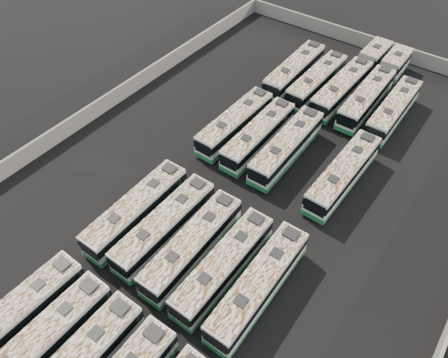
# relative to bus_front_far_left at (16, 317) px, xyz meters

# --- Properties ---
(ground) EXTENTS (140.00, 140.00, 0.00)m
(ground) POSITION_rel_bus_front_far_left_xyz_m (6.17, 22.53, -1.74)
(ground) COLOR black
(ground) RESTS_ON ground
(perimeter_wall) EXTENTS (45.20, 73.20, 2.20)m
(perimeter_wall) POSITION_rel_bus_front_far_left_xyz_m (6.17, 22.53, -0.64)
(perimeter_wall) COLOR slate
(perimeter_wall) RESTS_ON ground
(bus_front_far_left) EXTENTS (2.83, 12.15, 3.41)m
(bus_front_far_left) POSITION_rel_bus_front_far_left_xyz_m (0.00, 0.00, 0.00)
(bus_front_far_left) COLOR silver
(bus_front_far_left) RESTS_ON ground
(bus_front_left) EXTENTS (2.71, 12.29, 3.46)m
(bus_front_left) POSITION_rel_bus_front_far_left_xyz_m (3.50, -0.12, 0.02)
(bus_front_left) COLOR silver
(bus_front_left) RESTS_ON ground
(bus_midfront_far_left) EXTENTS (2.76, 12.41, 3.49)m
(bus_midfront_far_left) POSITION_rel_bus_front_far_left_xyz_m (0.01, 13.79, 0.04)
(bus_midfront_far_left) COLOR silver
(bus_midfront_far_left) RESTS_ON ground
(bus_midfront_left) EXTENTS (2.63, 12.21, 3.44)m
(bus_midfront_left) POSITION_rel_bus_front_far_left_xyz_m (3.49, 14.00, 0.01)
(bus_midfront_left) COLOR silver
(bus_midfront_left) RESTS_ON ground
(bus_midfront_center) EXTENTS (2.85, 12.31, 3.45)m
(bus_midfront_center) POSITION_rel_bus_front_far_left_xyz_m (7.04, 13.80, 0.02)
(bus_midfront_center) COLOR silver
(bus_midfront_center) RESTS_ON ground
(bus_midfront_right) EXTENTS (2.58, 12.15, 3.42)m
(bus_midfront_right) POSITION_rel_bus_front_far_left_xyz_m (10.61, 13.76, 0.01)
(bus_midfront_right) COLOR silver
(bus_midfront_right) RESTS_ON ground
(bus_midfront_far_right) EXTENTS (2.82, 12.58, 3.54)m
(bus_midfront_far_right) POSITION_rel_bus_front_far_left_xyz_m (14.16, 13.96, 0.06)
(bus_midfront_far_right) COLOR silver
(bus_midfront_far_right) RESTS_ON ground
(bus_midback_far_left) EXTENTS (2.77, 12.23, 3.44)m
(bus_midback_far_left) POSITION_rel_bus_front_far_left_xyz_m (-0.00, 30.41, 0.01)
(bus_midback_far_left) COLOR silver
(bus_midback_far_left) RESTS_ON ground
(bus_midback_left) EXTENTS (2.69, 12.14, 3.41)m
(bus_midback_left) POSITION_rel_bus_front_far_left_xyz_m (3.44, 30.23, 0.00)
(bus_midback_left) COLOR silver
(bus_midback_left) RESTS_ON ground
(bus_midback_center) EXTENTS (2.84, 12.50, 3.51)m
(bus_midback_center) POSITION_rel_bus_front_far_left_xyz_m (7.11, 30.42, 0.05)
(bus_midback_center) COLOR silver
(bus_midback_center) RESTS_ON ground
(bus_midback_far_right) EXTENTS (2.89, 12.51, 3.51)m
(bus_midback_far_right) POSITION_rel_bus_front_far_left_xyz_m (14.09, 30.29, 0.05)
(bus_midback_far_right) COLOR silver
(bus_midback_far_right) RESTS_ON ground
(bus_back_far_left) EXTENTS (2.92, 12.64, 3.55)m
(bus_back_far_left) POSITION_rel_bus_front_far_left_xyz_m (0.06, 44.26, 0.07)
(bus_back_far_left) COLOR silver
(bus_back_far_left) RESTS_ON ground
(bus_back_left) EXTENTS (2.72, 12.15, 3.42)m
(bus_back_left) POSITION_rel_bus_front_far_left_xyz_m (3.59, 44.05, 0.00)
(bus_back_left) COLOR silver
(bus_back_left) RESTS_ON ground
(bus_back_center) EXTENTS (3.00, 19.32, 3.50)m
(bus_back_center) POSITION_rel_bus_front_far_left_xyz_m (7.15, 47.64, 0.04)
(bus_back_center) COLOR silver
(bus_back_center) RESTS_ON ground
(bus_back_right) EXTENTS (2.85, 19.21, 3.48)m
(bus_back_right) POSITION_rel_bus_front_far_left_xyz_m (10.49, 47.56, 0.03)
(bus_back_right) COLOR silver
(bus_back_right) RESTS_ON ground
(bus_back_far_right) EXTENTS (2.62, 12.09, 3.40)m
(bus_back_far_right) POSITION_rel_bus_front_far_left_xyz_m (14.18, 44.09, -0.00)
(bus_back_far_right) COLOR silver
(bus_back_far_right) RESTS_ON ground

